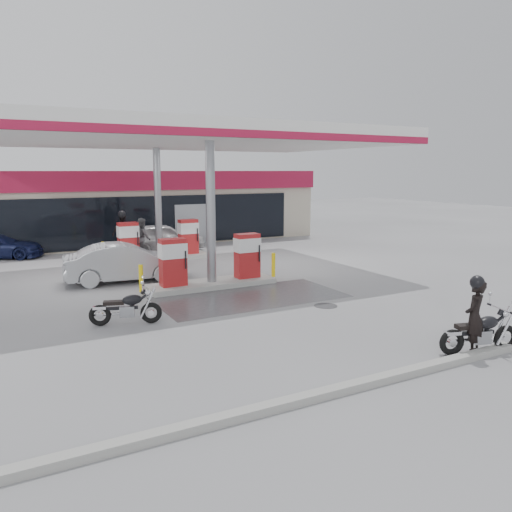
{
  "coord_description": "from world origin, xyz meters",
  "views": [
    {
      "loc": [
        -6.71,
        -13.8,
        4.01
      ],
      "look_at": [
        1.04,
        0.65,
        1.2
      ],
      "focal_mm": 35.0,
      "sensor_mm": 36.0,
      "label": 1
    }
  ],
  "objects": [
    {
      "name": "wet_patch",
      "position": [
        0.5,
        0.0,
        0.0
      ],
      "size": [
        6.0,
        3.0,
        0.0
      ],
      "primitive_type": "cube",
      "color": "#4C4C4F",
      "rests_on": "ground"
    },
    {
      "name": "pump_island_far",
      "position": [
        0.0,
        8.0,
        0.71
      ],
      "size": [
        5.14,
        1.3,
        1.78
      ],
      "color": "#9E9E99",
      "rests_on": "ground"
    },
    {
      "name": "attendant",
      "position": [
        -0.5,
        9.0,
        0.93
      ],
      "size": [
        0.76,
        0.95,
        1.85
      ],
      "primitive_type": "imported",
      "rotation": [
        0.0,
        0.0,
        1.64
      ],
      "color": "#55565A",
      "rests_on": "ground"
    },
    {
      "name": "ground",
      "position": [
        0.0,
        0.0,
        0.0
      ],
      "size": [
        90.0,
        90.0,
        0.0
      ],
      "primitive_type": "plane",
      "color": "gray",
      "rests_on": "ground"
    },
    {
      "name": "store_building",
      "position": [
        0.01,
        15.94,
        2.01
      ],
      "size": [
        22.0,
        8.22,
        4.0
      ],
      "color": "#BFB8A0",
      "rests_on": "ground"
    },
    {
      "name": "parked_motorcycle",
      "position": [
        -3.71,
        -1.01,
        0.43
      ],
      "size": [
        1.83,
        0.91,
        0.97
      ],
      "rotation": [
        0.0,
        0.0,
        -0.3
      ],
      "color": "black",
      "rests_on": "ground"
    },
    {
      "name": "kerb",
      "position": [
        0.0,
        -7.0,
        0.07
      ],
      "size": [
        28.0,
        0.25,
        0.15
      ],
      "primitive_type": "cube",
      "color": "gray",
      "rests_on": "ground"
    },
    {
      "name": "hatchback_silver",
      "position": [
        -2.48,
        4.2,
        0.71
      ],
      "size": [
        4.42,
        1.93,
        1.41
      ],
      "primitive_type": "imported",
      "rotation": [
        0.0,
        0.0,
        1.47
      ],
      "color": "#A4A7AC",
      "rests_on": "ground"
    },
    {
      "name": "drain_cover",
      "position": [
        2.0,
        -2.0,
        0.0
      ],
      "size": [
        0.7,
        0.7,
        0.01
      ],
      "primitive_type": "cylinder",
      "color": "#38383A",
      "rests_on": "ground"
    },
    {
      "name": "canopy",
      "position": [
        0.0,
        5.0,
        5.27
      ],
      "size": [
        16.0,
        10.02,
        5.51
      ],
      "color": "silver",
      "rests_on": "ground"
    },
    {
      "name": "sedan_white",
      "position": [
        0.84,
        10.2,
        0.72
      ],
      "size": [
        4.23,
        1.74,
        1.44
      ],
      "primitive_type": "imported",
      "rotation": [
        0.0,
        0.0,
        1.56
      ],
      "color": "silver",
      "rests_on": "ground"
    },
    {
      "name": "biker_walking",
      "position": [
        -1.12,
        10.2,
        1.0
      ],
      "size": [
        1.27,
        0.94,
        2.0
      ],
      "primitive_type": "imported",
      "rotation": [
        0.0,
        0.0,
        0.45
      ],
      "color": "black",
      "rests_on": "ground"
    },
    {
      "name": "biker_main",
      "position": [
        2.52,
        -6.76,
        0.83
      ],
      "size": [
        0.72,
        0.6,
        1.67
      ],
      "primitive_type": "imported",
      "rotation": [
        0.0,
        0.0,
        3.54
      ],
      "color": "black",
      "rests_on": "ground"
    },
    {
      "name": "main_motorcycle",
      "position": [
        2.71,
        -6.81,
        0.44
      ],
      "size": [
        1.92,
        0.91,
        1.0
      ],
      "rotation": [
        0.0,
        0.0,
        -0.28
      ],
      "color": "black",
      "rests_on": "ground"
    },
    {
      "name": "pump_island_near",
      "position": [
        0.0,
        2.0,
        0.71
      ],
      "size": [
        5.14,
        1.3,
        1.78
      ],
      "color": "#9E9E99",
      "rests_on": "ground"
    }
  ]
}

